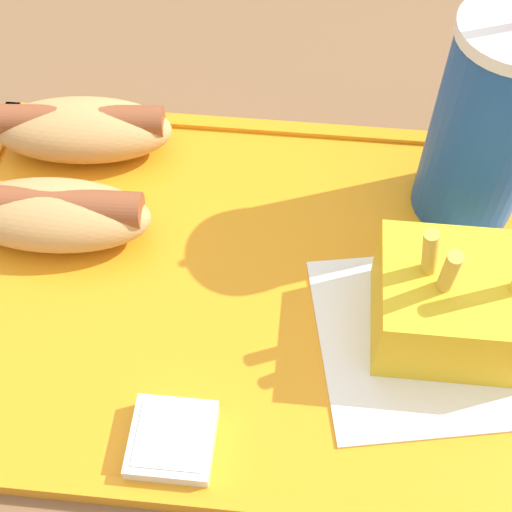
{
  "coord_description": "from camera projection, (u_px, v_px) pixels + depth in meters",
  "views": [
    {
      "loc": [
        0.0,
        -0.29,
        1.17
      ],
      "look_at": [
        -0.03,
        -0.03,
        0.8
      ],
      "focal_mm": 50.0,
      "sensor_mm": 36.0,
      "label": 1
    }
  ],
  "objects": [
    {
      "name": "paper_napkin",
      "position": [
        440.0,
        337.0,
        0.45
      ],
      "size": [
        0.18,
        0.16,
        0.0
      ],
      "color": "white",
      "rests_on": "food_tray"
    },
    {
      "name": "soda_cup",
      "position": [
        487.0,
        125.0,
        0.45
      ],
      "size": [
        0.07,
        0.07,
        0.19
      ],
      "color": "#194CA5",
      "rests_on": "food_tray"
    },
    {
      "name": "hot_dog_far",
      "position": [
        82.0,
        128.0,
        0.53
      ],
      "size": [
        0.14,
        0.07,
        0.04
      ],
      "color": "tan",
      "rests_on": "food_tray"
    },
    {
      "name": "sauce_cup_mayo",
      "position": [
        171.0,
        440.0,
        0.4
      ],
      "size": [
        0.05,
        0.05,
        0.02
      ],
      "color": "silver",
      "rests_on": "food_tray"
    },
    {
      "name": "fries_carton",
      "position": [
        457.0,
        304.0,
        0.43
      ],
      "size": [
        0.1,
        0.08,
        0.11
      ],
      "color": "gold",
      "rests_on": "food_tray"
    },
    {
      "name": "food_tray",
      "position": [
        256.0,
        286.0,
        0.48
      ],
      "size": [
        0.43,
        0.3,
        0.01
      ],
      "color": "orange",
      "rests_on": "dining_table"
    },
    {
      "name": "hot_dog_near",
      "position": [
        55.0,
        208.0,
        0.48
      ],
      "size": [
        0.13,
        0.06,
        0.04
      ],
      "color": "tan",
      "rests_on": "food_tray"
    },
    {
      "name": "dining_table",
      "position": [
        281.0,
        456.0,
        0.81
      ],
      "size": [
        1.1,
        1.17,
        0.76
      ],
      "color": "brown",
      "rests_on": "ground_plane"
    }
  ]
}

